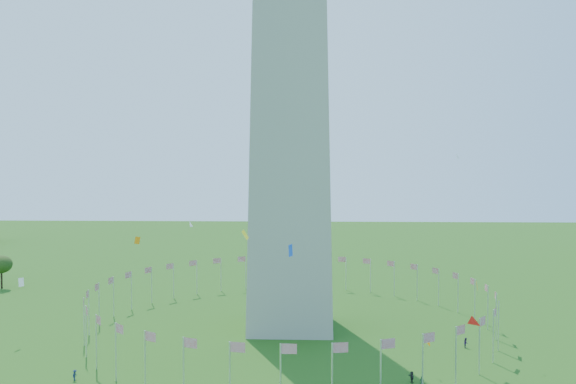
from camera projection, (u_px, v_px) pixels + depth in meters
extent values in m
cylinder|color=silver|center=(488.00, 308.00, 113.62)|extent=(0.24, 0.24, 9.00)
cylinder|color=silver|center=(475.00, 300.00, 120.58)|extent=(0.24, 0.24, 9.00)
cylinder|color=silver|center=(458.00, 293.00, 127.37)|extent=(0.24, 0.24, 9.00)
cylinder|color=silver|center=(439.00, 287.00, 133.80)|extent=(0.24, 0.24, 9.00)
cylinder|color=silver|center=(417.00, 283.00, 139.66)|extent=(0.24, 0.24, 9.00)
cylinder|color=silver|center=(394.00, 279.00, 144.78)|extent=(0.24, 0.24, 9.00)
cylinder|color=silver|center=(370.00, 276.00, 149.00)|extent=(0.24, 0.24, 9.00)
cylinder|color=silver|center=(346.00, 273.00, 152.19)|extent=(0.24, 0.24, 9.00)
cylinder|color=silver|center=(321.00, 272.00, 154.26)|extent=(0.24, 0.24, 9.00)
cylinder|color=silver|center=(296.00, 272.00, 155.14)|extent=(0.24, 0.24, 9.00)
cylinder|color=silver|center=(271.00, 272.00, 154.81)|extent=(0.24, 0.24, 9.00)
cylinder|color=silver|center=(246.00, 273.00, 153.27)|extent=(0.24, 0.24, 9.00)
cylinder|color=silver|center=(221.00, 275.00, 150.58)|extent=(0.24, 0.24, 9.00)
cylinder|color=silver|center=(197.00, 277.00, 146.81)|extent=(0.24, 0.24, 9.00)
cylinder|color=silver|center=(174.00, 281.00, 142.08)|extent=(0.24, 0.24, 9.00)
cylinder|color=silver|center=(152.00, 285.00, 136.53)|extent=(0.24, 0.24, 9.00)
cylinder|color=silver|center=(131.00, 290.00, 130.34)|extent=(0.24, 0.24, 9.00)
cylinder|color=silver|center=(114.00, 297.00, 123.68)|extent=(0.24, 0.24, 9.00)
cylinder|color=silver|center=(99.00, 304.00, 116.77)|extent=(0.24, 0.24, 9.00)
cylinder|color=silver|center=(89.00, 312.00, 109.81)|extent=(0.24, 0.24, 9.00)
cylinder|color=silver|center=(84.00, 322.00, 103.02)|extent=(0.24, 0.24, 9.00)
cylinder|color=silver|center=(86.00, 332.00, 96.59)|extent=(0.24, 0.24, 9.00)
cylinder|color=silver|center=(96.00, 342.00, 90.73)|extent=(0.24, 0.24, 9.00)
cylinder|color=silver|center=(116.00, 352.00, 85.61)|extent=(0.24, 0.24, 9.00)
cylinder|color=silver|center=(145.00, 361.00, 81.39)|extent=(0.24, 0.24, 9.00)
cylinder|color=silver|center=(184.00, 369.00, 78.20)|extent=(0.24, 0.24, 9.00)
cylinder|color=silver|center=(230.00, 374.00, 76.13)|extent=(0.24, 0.24, 9.00)
cylinder|color=silver|center=(281.00, 377.00, 75.25)|extent=(0.24, 0.24, 9.00)
cylinder|color=silver|center=(332.00, 376.00, 75.58)|extent=(0.24, 0.24, 9.00)
cylinder|color=silver|center=(381.00, 372.00, 77.12)|extent=(0.24, 0.24, 9.00)
cylinder|color=silver|center=(423.00, 365.00, 79.81)|extent=(0.24, 0.24, 9.00)
cylinder|color=silver|center=(456.00, 356.00, 83.58)|extent=(0.24, 0.24, 9.00)
cylinder|color=silver|center=(479.00, 347.00, 88.31)|extent=(0.24, 0.24, 9.00)
cylinder|color=silver|center=(493.00, 336.00, 93.85)|extent=(0.24, 0.24, 9.00)
cylinder|color=silver|center=(498.00, 326.00, 100.05)|extent=(0.24, 0.24, 9.00)
cylinder|color=silver|center=(496.00, 316.00, 106.70)|extent=(0.24, 0.24, 9.00)
imported|color=#173A26|center=(422.00, 381.00, 83.76)|extent=(0.86, 0.75, 1.48)
imported|color=#1F2C4A|center=(75.00, 375.00, 86.05)|extent=(0.71, 1.12, 1.64)
imported|color=#351A4E|center=(466.00, 343.00, 102.06)|extent=(0.84, 1.00, 1.82)
imported|color=#272727|center=(412.00, 377.00, 85.06)|extent=(1.11, 1.75, 1.75)
plane|color=red|center=(473.00, 322.00, 84.33)|extent=(1.60, 2.22, 2.28)
plane|color=white|center=(191.00, 225.00, 130.18)|extent=(0.84, 1.83, 1.66)
plane|color=orange|center=(137.00, 240.00, 95.66)|extent=(1.36, 0.54, 1.47)
plane|color=yellow|center=(245.00, 235.00, 82.63)|extent=(1.67, 0.87, 1.60)
plane|color=white|center=(458.00, 157.00, 108.34)|extent=(0.78, 0.80, 1.03)
plane|color=orange|center=(477.00, 286.00, 70.99)|extent=(0.34, 1.33, 1.31)
plane|color=orange|center=(429.00, 343.00, 88.70)|extent=(0.20, 1.43, 1.44)
plane|color=blue|center=(291.00, 250.00, 89.70)|extent=(1.32, 1.48, 1.98)
plane|color=white|center=(21.00, 282.00, 106.72)|extent=(0.28, 1.77, 1.74)
ellipsoid|color=#37551C|center=(2.00, 272.00, 153.96)|extent=(5.72, 5.72, 8.93)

